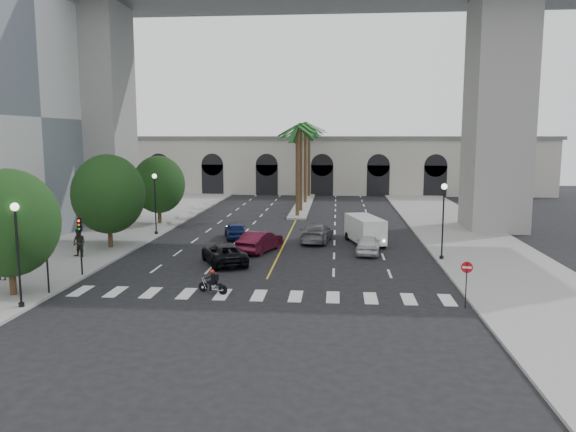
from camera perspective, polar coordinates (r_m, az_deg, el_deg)
The scene contains 30 objects.
ground at distance 32.10m, azimuth -2.61°, elevation -7.32°, with size 140.00×140.00×0.00m, color black.
sidewalk_left at distance 50.23m, azimuth -17.49°, elevation -1.95°, with size 8.00×100.00×0.15m, color gray.
sidewalk_right at distance 47.70m, azimuth 18.09°, elevation -2.50°, with size 8.00×100.00×0.15m, color gray.
median at distance 69.31m, azimuth 1.54°, elevation 1.14°, with size 2.00×24.00×0.20m, color gray.
pier_building at distance 85.87m, azimuth 2.24°, elevation 5.28°, with size 71.00×10.50×8.50m.
bridge at distance 53.60m, azimuth 4.38°, elevation 18.83°, with size 75.00×13.00×26.00m.
palm_a at distance 58.81m, azimuth 0.97°, elevation 8.67°, with size 3.20×3.20×10.30m.
palm_b at distance 62.80m, azimuth 1.32°, elevation 8.89°, with size 3.20×3.20×10.60m.
palm_c at distance 66.81m, azimuth 1.29°, elevation 8.45°, with size 3.20×3.20×10.10m.
palm_d at distance 70.78m, azimuth 1.79°, elevation 9.03°, with size 3.20×3.20×10.90m.
palm_e at distance 74.79m, azimuth 1.77°, elevation 8.63°, with size 3.20×3.20×10.40m.
palm_f at distance 78.77m, azimuth 2.15°, elevation 8.80°, with size 3.20×3.20×10.70m.
street_tree_near at distance 32.85m, azimuth -26.51°, elevation -0.64°, with size 5.20×5.20×6.89m.
street_tree_mid at distance 44.34m, azimuth -17.78°, elevation 2.13°, with size 5.44×5.44×7.21m.
street_tree_far at distance 55.58m, azimuth -13.00°, elevation 3.13°, with size 5.04×5.04×6.68m.
lamp_post_left_near at distance 30.47m, azimuth -25.79°, elevation -2.76°, with size 0.40×0.40×5.35m.
lamp_post_left_far at distance 49.47m, azimuth -13.35°, elevation 1.74°, with size 0.40×0.40×5.35m.
lamp_post_right at distance 39.70m, azimuth 15.49°, elevation 0.13°, with size 0.40×0.40×5.35m.
traffic_signal_near at distance 32.68m, azimuth -23.33°, elevation -3.19°, with size 0.25×0.18×3.65m.
traffic_signal_far at distance 36.18m, azimuth -20.35°, elevation -1.98°, with size 0.25×0.18×3.65m.
motorcycle_rider at distance 31.14m, azimuth -7.57°, elevation -6.73°, with size 1.74×0.79×1.32m.
car_a at distance 41.39m, azimuth 8.13°, elevation -2.87°, with size 1.67×4.14×1.41m, color silver.
car_b at distance 41.78m, azimuth -2.85°, elevation -2.59°, with size 1.66×4.75×1.56m, color #4A0E20.
car_c at distance 38.05m, azimuth -6.52°, elevation -3.81°, with size 2.34×5.08×1.41m, color black.
car_d at distance 45.60m, azimuth 2.95°, elevation -1.71°, with size 2.13×5.24×1.52m, color slate.
car_e at distance 47.31m, azimuth -5.35°, elevation -1.44°, with size 1.66×4.13×1.41m, color #101D4E.
cargo_van at distance 44.93m, azimuth 7.84°, elevation -1.32°, with size 3.19×5.47×2.19m.
pedestrian_a at distance 37.05m, azimuth -27.10°, elevation -4.41°, with size 0.68×0.44×1.86m, color black.
pedestrian_b at distance 41.85m, azimuth -20.45°, elevation -2.58°, with size 0.96×0.75×1.98m, color black.
do_not_enter_sign at distance 29.43m, azimuth 17.69°, elevation -5.68°, with size 0.58×0.13×2.37m.
Camera 1 is at (4.13, -30.66, 8.56)m, focal length 35.00 mm.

